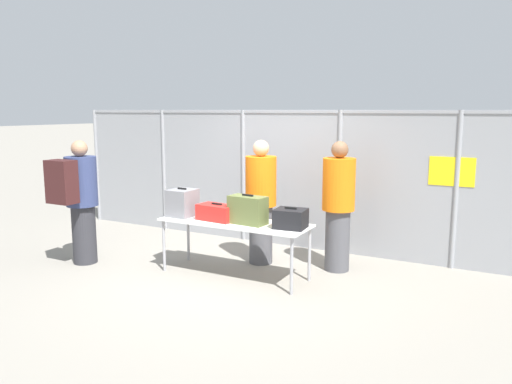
# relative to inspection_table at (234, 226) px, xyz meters

# --- Properties ---
(ground_plane) EXTENTS (120.00, 120.00, 0.00)m
(ground_plane) POSITION_rel_inspection_table_xyz_m (0.01, -0.10, -0.69)
(ground_plane) COLOR gray
(fence_section) EXTENTS (8.46, 0.07, 2.20)m
(fence_section) POSITION_rel_inspection_table_xyz_m (0.02, 1.72, 0.46)
(fence_section) COLOR gray
(fence_section) RESTS_ON ground_plane
(inspection_table) EXTENTS (2.03, 0.68, 0.74)m
(inspection_table) POSITION_rel_inspection_table_xyz_m (0.00, 0.00, 0.00)
(inspection_table) COLOR silver
(inspection_table) RESTS_ON ground_plane
(suitcase_grey) EXTENTS (0.35, 0.36, 0.40)m
(suitcase_grey) POSITION_rel_inspection_table_xyz_m (-0.81, -0.04, 0.24)
(suitcase_grey) COLOR slate
(suitcase_grey) RESTS_ON inspection_table
(suitcase_red) EXTENTS (0.54, 0.33, 0.23)m
(suitcase_red) POSITION_rel_inspection_table_xyz_m (-0.25, -0.04, 0.16)
(suitcase_red) COLOR red
(suitcase_red) RESTS_ON inspection_table
(suitcase_olive) EXTENTS (0.51, 0.29, 0.39)m
(suitcase_olive) POSITION_rel_inspection_table_xyz_m (0.22, -0.03, 0.24)
(suitcase_olive) COLOR #566033
(suitcase_olive) RESTS_ON inspection_table
(suitcase_black) EXTENTS (0.41, 0.36, 0.26)m
(suitcase_black) POSITION_rel_inspection_table_xyz_m (0.80, 0.02, 0.18)
(suitcase_black) COLOR black
(suitcase_black) RESTS_ON inspection_table
(traveler_hooded) EXTENTS (0.44, 0.68, 1.78)m
(traveler_hooded) POSITION_rel_inspection_table_xyz_m (-2.21, -0.58, 0.29)
(traveler_hooded) COLOR #2D2D33
(traveler_hooded) RESTS_ON ground_plane
(security_worker_near) EXTENTS (0.44, 0.44, 1.78)m
(security_worker_near) POSITION_rel_inspection_table_xyz_m (0.04, 0.68, 0.23)
(security_worker_near) COLOR #4C4C51
(security_worker_near) RESTS_ON ground_plane
(security_worker_far) EXTENTS (0.44, 0.44, 1.79)m
(security_worker_far) POSITION_rel_inspection_table_xyz_m (1.13, 0.88, 0.24)
(security_worker_far) COLOR #4C4C51
(security_worker_far) RESTS_ON ground_plane
(utility_trailer) EXTENTS (3.94, 2.26, 0.73)m
(utility_trailer) POSITION_rel_inspection_table_xyz_m (1.51, 3.22, -0.26)
(utility_trailer) COLOR #B2B2B7
(utility_trailer) RESTS_ON ground_plane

